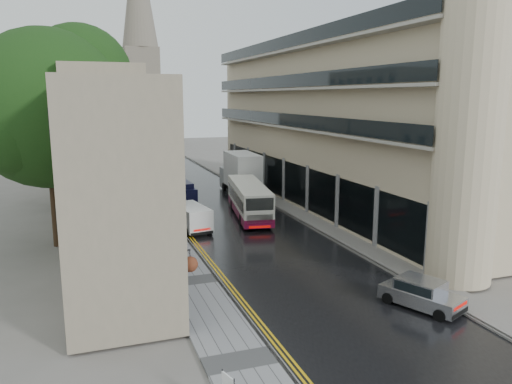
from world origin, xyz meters
TOP-DOWN VIEW (x-y plane):
  - ground at (0.00, 0.00)m, footprint 200.00×200.00m
  - road at (0.00, 27.50)m, footprint 9.00×85.00m
  - left_sidewalk at (-5.85, 27.50)m, footprint 2.70×85.00m
  - right_sidewalk at (5.40, 27.50)m, footprint 1.80×85.00m
  - old_shop_row at (-9.45, 30.00)m, footprint 4.50×56.00m
  - modern_block at (10.30, 26.00)m, footprint 8.00×40.00m
  - church_spire at (0.50, 82.00)m, footprint 6.40×6.40m
  - tree_near at (-12.50, 20.00)m, footprint 10.56×10.56m
  - tree_far at (-12.20, 33.00)m, footprint 9.24×9.24m
  - cream_bus at (0.03, 20.99)m, footprint 3.75×9.81m
  - white_lorry at (2.33, 30.29)m, footprint 2.68×7.92m
  - silver_hatchback at (3.09, 3.01)m, footprint 2.87×3.89m
  - white_van at (-4.30, 19.32)m, footprint 2.28×4.23m
  - navy_van at (-4.30, 25.56)m, footprint 2.30×5.20m
  - pedestrian at (-5.54, 25.11)m, footprint 0.80×0.63m
  - lamp_post_near at (-5.71, 17.29)m, footprint 0.86×0.34m
  - lamp_post_far at (-5.77, 34.38)m, footprint 1.04×0.47m

SIDE VIEW (x-z plane):
  - ground at x=0.00m, z-range 0.00..0.00m
  - road at x=0.00m, z-range 0.00..0.02m
  - left_sidewalk at x=-5.85m, z-range 0.00..0.12m
  - right_sidewalk at x=5.40m, z-range 0.00..0.12m
  - silver_hatchback at x=3.09m, z-range 0.02..1.36m
  - white_van at x=-4.30m, z-range 0.02..1.84m
  - pedestrian at x=-5.54m, z-range 0.12..2.07m
  - navy_van at x=-4.30m, z-range 0.02..2.62m
  - cream_bus at x=0.03m, z-range 0.02..2.63m
  - white_lorry at x=2.33m, z-range 0.02..4.13m
  - lamp_post_near at x=-5.71m, z-range 0.12..7.61m
  - lamp_post_far at x=-5.77m, z-range 0.12..9.13m
  - old_shop_row at x=-9.45m, z-range 0.00..12.00m
  - tree_far at x=-12.20m, z-range 0.00..12.46m
  - tree_near at x=-12.50m, z-range 0.00..13.89m
  - modern_block at x=10.30m, z-range 0.00..14.00m
  - church_spire at x=0.50m, z-range 0.00..40.00m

